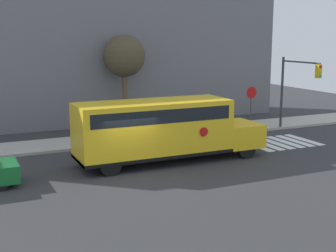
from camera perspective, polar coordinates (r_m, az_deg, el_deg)
name	(u,v)px	position (r m, az deg, el deg)	size (l,w,h in m)	color
ground_plane	(129,172)	(21.47, -4.73, -5.65)	(60.00, 60.00, 0.00)	#333335
sidewalk_strip	(91,142)	(27.46, -9.40, -1.89)	(44.00, 3.00, 0.15)	#B2ADA3
building_backdrop	(62,32)	(33.10, -12.82, 11.10)	(32.00, 4.00, 12.68)	slate
crosswalk_stripes	(280,142)	(28.00, 13.50, -1.95)	(4.00, 3.20, 0.01)	white
school_bus	(161,128)	(22.68, -0.81, -0.20)	(9.51, 2.57, 3.05)	yellow
stop_sign	(251,101)	(31.13, 10.10, 3.03)	(0.77, 0.10, 2.84)	#38383A
traffic_light	(295,83)	(30.59, 15.19, 5.12)	(0.28, 3.51, 4.76)	#38383A
tree_near_sidewalk	(124,57)	(31.12, -5.34, 8.41)	(2.75, 2.75, 6.18)	brown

